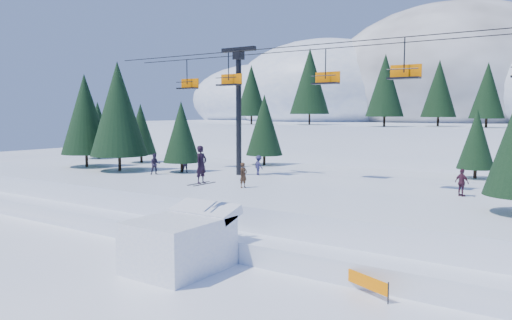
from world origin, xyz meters
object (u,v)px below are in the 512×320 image
Objects in this scene: chairlift at (367,87)px; banner_near at (363,281)px; jump_kicker at (181,241)px; banner_far at (411,276)px.

banner_near is at bearing -68.23° from chairlift.
jump_kicker is 2.27× the size of banner_near.
chairlift is (3.24, 15.24, 7.94)m from jump_kicker.
banner_near and banner_far have the same top height.
banner_far is (1.47, 1.74, 0.00)m from banner_near.
banner_near is (5.35, -13.40, -8.78)m from chairlift.
jump_kicker is 0.13× the size of chairlift.
chairlift is at bearing 77.99° from jump_kicker.
chairlift reaches higher than banner_far.
chairlift is at bearing 111.77° from banner_near.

